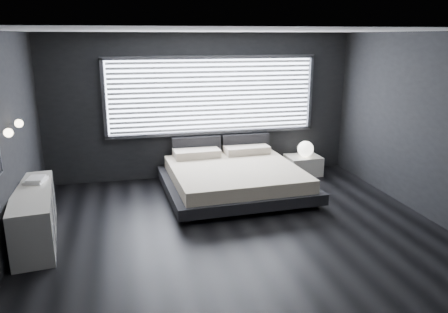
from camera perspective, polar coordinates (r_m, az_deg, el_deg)
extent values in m
plane|color=black|center=(6.41, 1.76, -9.79)|extent=(6.00, 6.00, 0.00)
plane|color=white|center=(5.79, 2.00, 16.12)|extent=(6.00, 6.00, 0.00)
cube|color=black|center=(8.58, -2.91, 6.55)|extent=(6.00, 0.04, 2.80)
cube|color=black|center=(3.49, 13.75, -7.59)|extent=(6.00, 0.04, 2.80)
cube|color=black|center=(7.31, 25.28, 3.48)|extent=(0.04, 5.50, 2.80)
cube|color=white|center=(8.57, -1.58, 7.97)|extent=(4.00, 0.02, 1.38)
cube|color=#47474C|center=(8.37, -15.45, 7.24)|extent=(0.06, 0.08, 1.48)
cube|color=#47474C|center=(9.17, 11.18, 8.18)|extent=(0.06, 0.08, 1.48)
cube|color=#47474C|center=(8.47, -1.58, 12.84)|extent=(4.14, 0.08, 0.06)
cube|color=#47474C|center=(8.67, -1.50, 3.15)|extent=(4.14, 0.08, 0.06)
cube|color=silver|center=(8.51, -1.50, 7.92)|extent=(3.94, 0.03, 1.32)
cube|color=black|center=(8.62, -3.61, 0.94)|extent=(0.96, 0.16, 0.52)
cube|color=black|center=(8.84, 2.79, 1.32)|extent=(0.96, 0.16, 0.52)
cylinder|color=silver|center=(5.93, -26.99, 2.75)|extent=(0.10, 0.02, 0.02)
sphere|color=#FFE5B7|center=(5.92, -26.34, 2.79)|extent=(0.11, 0.11, 0.11)
cylinder|color=silver|center=(6.51, -25.81, 3.89)|extent=(0.10, 0.02, 0.02)
sphere|color=#FFE5B7|center=(6.49, -25.21, 3.93)|extent=(0.11, 0.11, 0.11)
cube|color=#47474C|center=(5.87, -27.23, 0.38)|extent=(0.01, 0.02, 0.46)
cube|color=black|center=(6.77, -4.88, -8.00)|extent=(0.14, 0.14, 0.09)
cube|color=black|center=(7.42, 11.50, -6.08)|extent=(0.14, 0.14, 0.09)
cube|color=black|center=(8.52, -7.34, -3.04)|extent=(0.14, 0.14, 0.09)
cube|color=black|center=(9.05, 6.06, -1.87)|extent=(0.14, 0.14, 0.09)
cube|color=black|center=(7.81, 1.41, -3.59)|extent=(2.56, 2.45, 0.18)
cube|color=beige|center=(7.75, 1.42, -2.19)|extent=(2.29, 2.29, 0.22)
cube|color=beige|center=(8.39, -3.61, 0.48)|extent=(0.89, 0.51, 0.15)
cube|color=beige|center=(8.64, 2.91, 0.95)|extent=(0.89, 0.51, 0.15)
cube|color=silver|center=(9.02, 10.27, -1.11)|extent=(0.68, 0.57, 0.38)
sphere|color=white|center=(8.89, 10.60, 0.98)|extent=(0.32, 0.32, 0.32)
cube|color=silver|center=(6.57, -23.54, -7.08)|extent=(0.71, 1.85, 0.72)
cube|color=#47474C|center=(6.55, -21.31, -6.89)|extent=(0.22, 1.77, 0.70)
cube|color=white|center=(6.80, -23.38, -2.88)|extent=(0.32, 0.38, 0.04)
cube|color=white|center=(6.77, -23.35, -2.65)|extent=(0.25, 0.32, 0.03)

